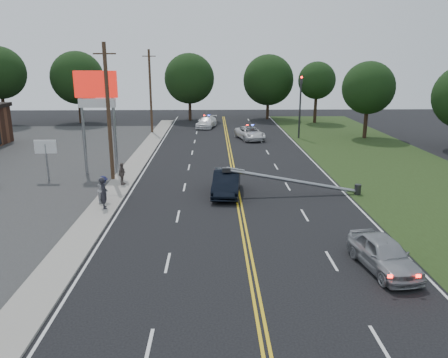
{
  "coord_description": "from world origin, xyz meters",
  "views": [
    {
      "loc": [
        -1.61,
        -19.93,
        8.79
      ],
      "look_at": [
        -0.97,
        5.96,
        1.7
      ],
      "focal_mm": 35.0,
      "sensor_mm": 36.0,
      "label": 1
    }
  ],
  "objects_px": {
    "small_sign": "(46,150)",
    "bystander_b": "(102,190)",
    "traffic_signal": "(300,101)",
    "emergency_a": "(250,133)",
    "crashed_sedan": "(226,183)",
    "bystander_a": "(104,193)",
    "waiting_sedan": "(383,254)",
    "bystander_c": "(104,189)",
    "pylon_sign": "(97,98)",
    "fallen_streetlight": "(300,182)",
    "bystander_d": "(122,174)",
    "emergency_b": "(207,122)",
    "utility_pole_mid": "(109,113)",
    "utility_pole_far": "(150,91)"
  },
  "relations": [
    {
      "from": "emergency_a",
      "to": "bystander_c",
      "type": "height_order",
      "value": "bystander_c"
    },
    {
      "from": "pylon_sign",
      "to": "fallen_streetlight",
      "type": "bearing_deg",
      "value": -22.22
    },
    {
      "from": "bystander_c",
      "to": "emergency_b",
      "type": "bearing_deg",
      "value": -33.73
    },
    {
      "from": "small_sign",
      "to": "utility_pole_mid",
      "type": "xyz_separation_m",
      "value": [
        4.8,
        0.0,
        2.75
      ]
    },
    {
      "from": "traffic_signal",
      "to": "crashed_sedan",
      "type": "relative_size",
      "value": 1.43
    },
    {
      "from": "utility_pole_mid",
      "to": "bystander_b",
      "type": "relative_size",
      "value": 6.21
    },
    {
      "from": "small_sign",
      "to": "bystander_a",
      "type": "bearing_deg",
      "value": -49.4
    },
    {
      "from": "bystander_a",
      "to": "bystander_b",
      "type": "bearing_deg",
      "value": -0.37
    },
    {
      "from": "emergency_b",
      "to": "bystander_a",
      "type": "relative_size",
      "value": 2.62
    },
    {
      "from": "utility_pole_far",
      "to": "bystander_a",
      "type": "distance_m",
      "value": 29.05
    },
    {
      "from": "pylon_sign",
      "to": "emergency_b",
      "type": "height_order",
      "value": "pylon_sign"
    },
    {
      "from": "waiting_sedan",
      "to": "bystander_c",
      "type": "distance_m",
      "value": 17.09
    },
    {
      "from": "utility_pole_far",
      "to": "crashed_sedan",
      "type": "xyz_separation_m",
      "value": [
        8.45,
        -25.72,
        -4.27
      ]
    },
    {
      "from": "small_sign",
      "to": "bystander_a",
      "type": "relative_size",
      "value": 1.62
    },
    {
      "from": "traffic_signal",
      "to": "emergency_a",
      "type": "xyz_separation_m",
      "value": [
        -5.75,
        -0.71,
        -3.49
      ]
    },
    {
      "from": "emergency_a",
      "to": "bystander_d",
      "type": "distance_m",
      "value": 21.68
    },
    {
      "from": "traffic_signal",
      "to": "crashed_sedan",
      "type": "xyz_separation_m",
      "value": [
        -9.05,
        -21.71,
        -3.39
      ]
    },
    {
      "from": "small_sign",
      "to": "crashed_sedan",
      "type": "distance_m",
      "value": 13.85
    },
    {
      "from": "bystander_d",
      "to": "bystander_a",
      "type": "bearing_deg",
      "value": -166.22
    },
    {
      "from": "fallen_streetlight",
      "to": "emergency_b",
      "type": "distance_m",
      "value": 31.01
    },
    {
      "from": "traffic_signal",
      "to": "bystander_a",
      "type": "xyz_separation_m",
      "value": [
        -16.51,
        -24.75,
        -3.13
      ]
    },
    {
      "from": "bystander_d",
      "to": "waiting_sedan",
      "type": "bearing_deg",
      "value": -119.64
    },
    {
      "from": "small_sign",
      "to": "utility_pole_mid",
      "type": "relative_size",
      "value": 0.31
    },
    {
      "from": "traffic_signal",
      "to": "bystander_b",
      "type": "relative_size",
      "value": 4.38
    },
    {
      "from": "pylon_sign",
      "to": "bystander_b",
      "type": "xyz_separation_m",
      "value": [
        1.9,
        -7.57,
        -5.07
      ]
    },
    {
      "from": "emergency_a",
      "to": "emergency_b",
      "type": "bearing_deg",
      "value": 104.54
    },
    {
      "from": "crashed_sedan",
      "to": "emergency_a",
      "type": "relative_size",
      "value": 0.96
    },
    {
      "from": "bystander_b",
      "to": "small_sign",
      "type": "bearing_deg",
      "value": 44.12
    },
    {
      "from": "waiting_sedan",
      "to": "emergency_a",
      "type": "distance_m",
      "value": 32.3
    },
    {
      "from": "pylon_sign",
      "to": "small_sign",
      "type": "xyz_separation_m",
      "value": [
        -3.5,
        -2.0,
        -3.66
      ]
    },
    {
      "from": "crashed_sedan",
      "to": "small_sign",
      "type": "bearing_deg",
      "value": 169.42
    },
    {
      "from": "fallen_streetlight",
      "to": "bystander_b",
      "type": "bearing_deg",
      "value": -172.98
    },
    {
      "from": "crashed_sedan",
      "to": "emergency_b",
      "type": "distance_m",
      "value": 30.05
    },
    {
      "from": "pylon_sign",
      "to": "bystander_c",
      "type": "xyz_separation_m",
      "value": [
        1.95,
        -7.39,
        -5.06
      ]
    },
    {
      "from": "waiting_sedan",
      "to": "bystander_a",
      "type": "xyz_separation_m",
      "value": [
        -13.89,
        8.11,
        0.35
      ]
    },
    {
      "from": "pylon_sign",
      "to": "emergency_a",
      "type": "distance_m",
      "value": 20.78
    },
    {
      "from": "utility_pole_far",
      "to": "bystander_a",
      "type": "height_order",
      "value": "utility_pole_far"
    },
    {
      "from": "bystander_a",
      "to": "bystander_d",
      "type": "distance_m",
      "value": 5.2
    },
    {
      "from": "emergency_b",
      "to": "emergency_a",
      "type": "bearing_deg",
      "value": -47.65
    },
    {
      "from": "fallen_streetlight",
      "to": "bystander_a",
      "type": "xyz_separation_m",
      "value": [
        -12.4,
        -2.75,
        0.16
      ]
    },
    {
      "from": "pylon_sign",
      "to": "bystander_d",
      "type": "xyz_separation_m",
      "value": [
        2.33,
        -3.56,
        -5.09
      ]
    },
    {
      "from": "traffic_signal",
      "to": "waiting_sedan",
      "type": "bearing_deg",
      "value": -94.56
    },
    {
      "from": "traffic_signal",
      "to": "bystander_c",
      "type": "distance_m",
      "value": 29.0
    },
    {
      "from": "small_sign",
      "to": "fallen_streetlight",
      "type": "height_order",
      "value": "small_sign"
    },
    {
      "from": "small_sign",
      "to": "bystander_b",
      "type": "height_order",
      "value": "small_sign"
    },
    {
      "from": "crashed_sedan",
      "to": "bystander_a",
      "type": "bearing_deg",
      "value": -152.76
    },
    {
      "from": "pylon_sign",
      "to": "emergency_b",
      "type": "xyz_separation_m",
      "value": [
        7.99,
        24.28,
        -5.27
      ]
    },
    {
      "from": "pylon_sign",
      "to": "waiting_sedan",
      "type": "height_order",
      "value": "pylon_sign"
    },
    {
      "from": "emergency_b",
      "to": "bystander_a",
      "type": "bearing_deg",
      "value": -86.8
    },
    {
      "from": "traffic_signal",
      "to": "crashed_sedan",
      "type": "bearing_deg",
      "value": -112.62
    }
  ]
}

